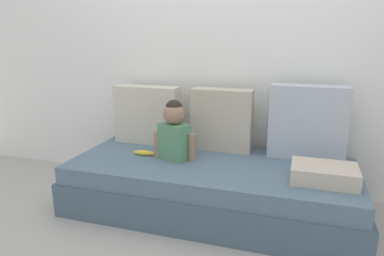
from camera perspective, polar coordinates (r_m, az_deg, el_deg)
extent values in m
plane|color=#B2ADA3|center=(2.71, 2.91, -13.13)|extent=(12.00, 12.00, 0.00)
cube|color=white|center=(2.95, 6.15, 13.59)|extent=(5.29, 0.10, 2.43)
cube|color=#495F70|center=(2.66, 2.94, -10.78)|extent=(2.09, 0.87, 0.25)
cube|color=slate|center=(2.58, 3.00, -7.01)|extent=(2.02, 0.85, 0.13)
cube|color=beige|center=(3.01, -7.24, 2.14)|extent=(0.55, 0.16, 0.48)
cube|color=#C1B29E|center=(2.80, 4.85, 1.33)|extent=(0.48, 0.16, 0.49)
cube|color=#B2BCC6|center=(2.73, 18.21, 0.88)|extent=(0.55, 0.16, 0.54)
cube|color=#568E66|center=(2.61, -2.87, -2.18)|extent=(0.25, 0.20, 0.27)
sphere|color=#9E755B|center=(2.55, -2.93, 2.41)|extent=(0.16, 0.16, 0.16)
sphere|color=#2D231E|center=(2.55, -2.94, 3.20)|extent=(0.12, 0.12, 0.12)
cylinder|color=#9E755B|center=(2.67, -5.58, -2.60)|extent=(0.06, 0.06, 0.20)
cylinder|color=#9E755B|center=(2.57, -0.04, -3.16)|extent=(0.06, 0.06, 0.20)
ellipsoid|color=yellow|center=(2.73, -7.78, -4.01)|extent=(0.17, 0.06, 0.04)
cube|color=beige|center=(2.37, 20.59, -6.95)|extent=(0.40, 0.28, 0.11)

